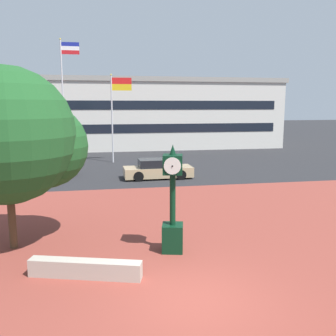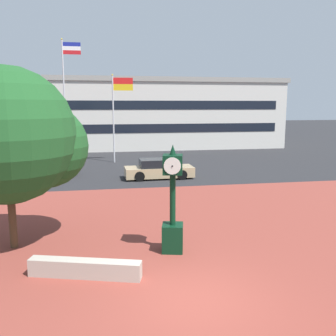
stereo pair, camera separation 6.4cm
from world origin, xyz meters
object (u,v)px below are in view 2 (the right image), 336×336
(car_street_near, at_px, (41,168))
(flagpole_primary, at_px, (66,93))
(plaza_tree, at_px, (15,138))
(car_street_mid, at_px, (158,170))
(flagpole_secondary, at_px, (116,109))
(civic_building, at_px, (162,113))
(street_clock, at_px, (173,209))

(car_street_near, xyz_separation_m, flagpole_primary, (1.39, 5.37, 5.15))
(plaza_tree, bearing_deg, car_street_mid, 59.69)
(flagpole_primary, xyz_separation_m, flagpole_secondary, (3.96, -0.00, -1.30))
(flagpole_secondary, xyz_separation_m, civic_building, (6.12, 14.22, -0.59))
(car_street_mid, bearing_deg, car_street_near, -106.42)
(car_street_near, distance_m, civic_building, 22.93)
(car_street_near, relative_size, civic_building, 0.17)
(car_street_near, bearing_deg, car_street_mid, 73.25)
(street_clock, height_order, civic_building, civic_building)
(plaza_tree, distance_m, car_street_mid, 13.04)
(plaza_tree, height_order, flagpole_secondary, flagpole_secondary)
(car_street_mid, relative_size, flagpole_secondary, 0.62)
(plaza_tree, bearing_deg, street_clock, -15.76)
(flagpole_secondary, bearing_deg, civic_building, 66.71)
(plaza_tree, relative_size, civic_building, 0.23)
(plaza_tree, height_order, civic_building, civic_building)
(street_clock, relative_size, plaza_tree, 0.59)
(street_clock, bearing_deg, car_street_near, 126.82)
(flagpole_primary, bearing_deg, car_street_near, -104.56)
(car_street_mid, bearing_deg, street_clock, -7.61)
(flagpole_primary, distance_m, flagpole_secondary, 4.17)
(plaza_tree, xyz_separation_m, flagpole_secondary, (4.01, 18.39, 0.70))
(street_clock, distance_m, flagpole_secondary, 20.05)
(car_street_mid, xyz_separation_m, flagpole_primary, (-6.33, 7.46, 5.15))
(street_clock, bearing_deg, flagpole_secondary, 105.96)
(car_street_near, bearing_deg, street_clock, 22.17)
(street_clock, xyz_separation_m, civic_building, (5.13, 34.02, 2.38))
(car_street_near, relative_size, car_street_mid, 0.96)
(flagpole_secondary, relative_size, civic_building, 0.28)
(car_street_mid, relative_size, civic_building, 0.17)
(car_street_mid, bearing_deg, flagpole_primary, -140.91)
(civic_building, bearing_deg, flagpole_secondary, -113.29)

